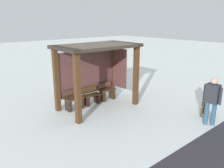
% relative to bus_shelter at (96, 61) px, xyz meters
% --- Properties ---
extents(ground_plane, '(60.00, 60.00, 0.00)m').
position_rel_bus_shelter_xyz_m(ground_plane, '(-0.10, -0.20, -1.82)').
color(ground_plane, white).
extents(bus_shelter, '(3.11, 1.81, 2.49)m').
position_rel_bus_shelter_xyz_m(bus_shelter, '(0.00, 0.00, 0.00)').
color(bus_shelter, '#462A16').
rests_on(bus_shelter, ground).
extents(bench_left_inside, '(0.73, 0.41, 0.76)m').
position_rel_bus_shelter_xyz_m(bench_left_inside, '(-0.94, 0.24, -1.50)').
color(bench_left_inside, '#472E20').
rests_on(bench_left_inside, ground).
extents(bench_center_inside, '(0.73, 0.38, 0.71)m').
position_rel_bus_shelter_xyz_m(bench_center_inside, '(-0.10, 0.25, -1.52)').
color(bench_center_inside, '#432D18').
rests_on(bench_center_inside, ground).
extents(bench_right_inside, '(0.73, 0.36, 0.75)m').
position_rel_bus_shelter_xyz_m(bench_right_inside, '(0.73, 0.24, -1.50)').
color(bench_right_inside, '#53322A').
rests_on(bench_right_inside, ground).
extents(person_walking, '(0.27, 0.61, 1.61)m').
position_rel_bus_shelter_xyz_m(person_walking, '(1.75, -3.86, -0.88)').
color(person_walking, '#292B32').
rests_on(person_walking, ground).
extents(dog, '(0.86, 0.40, 0.63)m').
position_rel_bus_shelter_xyz_m(dog, '(2.37, -3.38, -1.38)').
color(dog, '#4D3E28').
rests_on(dog, ground).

